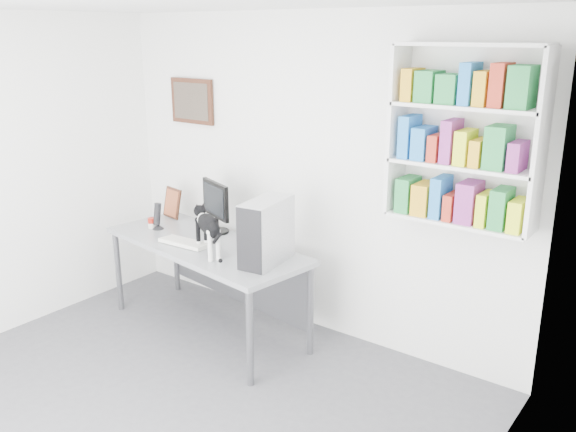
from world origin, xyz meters
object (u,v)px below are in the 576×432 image
(keyboard, at_px, (185,242))
(leaning_print, at_px, (172,202))
(desk, at_px, (207,287))
(monitor, at_px, (216,207))
(speaker, at_px, (157,216))
(bookshelf, at_px, (464,136))
(pc_tower, at_px, (266,232))
(soup_can, at_px, (152,223))
(cat, at_px, (208,234))

(keyboard, xyz_separation_m, leaning_print, (-0.66, 0.49, 0.13))
(desk, bearing_deg, monitor, 120.74)
(desk, height_order, keyboard, keyboard)
(monitor, xyz_separation_m, speaker, (-0.50, -0.25, -0.11))
(bookshelf, relative_size, desk, 0.64)
(monitor, height_order, keyboard, monitor)
(speaker, bearing_deg, pc_tower, 9.04)
(bookshelf, distance_m, desk, 2.51)
(bookshelf, bearing_deg, keyboard, -163.18)
(desk, bearing_deg, bookshelf, 22.38)
(keyboard, height_order, leaning_print, leaning_print)
(bookshelf, height_order, desk, bookshelf)
(keyboard, height_order, speaker, speaker)
(bookshelf, bearing_deg, soup_can, -169.32)
(leaning_print, relative_size, soup_can, 3.04)
(monitor, distance_m, leaning_print, 0.67)
(speaker, xyz_separation_m, leaning_print, (-0.17, 0.34, 0.02))
(bookshelf, relative_size, pc_tower, 2.47)
(monitor, relative_size, keyboard, 1.05)
(desk, distance_m, cat, 0.64)
(desk, height_order, pc_tower, pc_tower)
(speaker, bearing_deg, monitor, 38.27)
(desk, height_order, monitor, monitor)
(monitor, bearing_deg, desk, -46.21)
(monitor, bearing_deg, pc_tower, 0.24)
(keyboard, height_order, pc_tower, pc_tower)
(pc_tower, relative_size, soup_can, 5.16)
(desk, distance_m, monitor, 0.71)
(bookshelf, relative_size, soup_can, 12.77)
(pc_tower, relative_size, leaning_print, 1.70)
(bookshelf, xyz_separation_m, cat, (-1.77, -0.68, -0.86))
(desk, bearing_deg, leaning_print, 163.13)
(leaning_print, height_order, cat, cat)
(desk, xyz_separation_m, soup_can, (-0.67, 0.00, 0.45))
(leaning_print, height_order, soup_can, leaning_print)
(speaker, bearing_deg, keyboard, -5.23)
(leaning_print, relative_size, cat, 0.53)
(cat, bearing_deg, desk, 170.63)
(leaning_print, bearing_deg, cat, -17.87)
(speaker, xyz_separation_m, cat, (0.82, -0.20, 0.05))
(monitor, bearing_deg, cat, -32.74)
(desk, relative_size, leaning_print, 6.60)
(speaker, relative_size, soup_can, 2.58)
(cat, bearing_deg, bookshelf, 51.16)
(pc_tower, distance_m, leaning_print, 1.53)
(soup_can, bearing_deg, leaning_print, 106.14)
(speaker, xyz_separation_m, soup_can, (-0.06, -0.02, -0.08))
(soup_can, bearing_deg, speaker, 18.09)
(keyboard, distance_m, soup_can, 0.58)
(keyboard, bearing_deg, pc_tower, 2.87)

